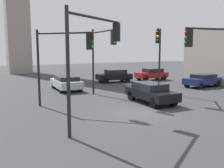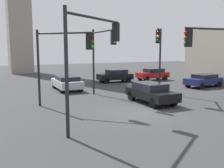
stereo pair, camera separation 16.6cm
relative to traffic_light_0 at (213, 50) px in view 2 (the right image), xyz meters
The scene contains 11 objects.
ground_plane 5.62m from the traffic_light_0, 151.12° to the left, with size 106.79×106.79×0.00m, color #38383A.
traffic_light_0 is the anchor object (origin of this frame).
traffic_light_1 5.82m from the traffic_light_0, 83.14° to the left, with size 2.26×2.38×5.59m.
traffic_light_2 7.33m from the traffic_light_0, behind, with size 3.98×2.50×5.57m.
traffic_light_3 9.21m from the traffic_light_0, 143.43° to the left, with size 2.89×2.92×5.11m.
traffic_light_4 8.16m from the traffic_light_0, 116.75° to the left, with size 0.45×4.24×5.49m.
car_0 16.66m from the traffic_light_0, 64.09° to the left, with size 4.13×1.92×1.47m.
car_1 13.75m from the traffic_light_0, 111.30° to the left, with size 2.31×4.60×1.34m.
car_2 15.81m from the traffic_light_0, 82.31° to the left, with size 4.24×2.25×1.48m.
car_3 11.40m from the traffic_light_0, 43.15° to the left, with size 4.22×2.20×1.32m.
car_4 5.18m from the traffic_light_0, 110.05° to the left, with size 2.08×4.35×1.43m.
Camera 2 is at (-8.66, -12.04, 3.77)m, focal length 39.65 mm.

